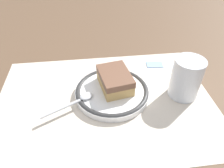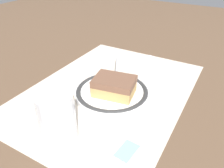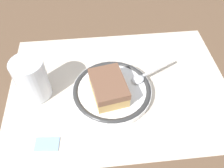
{
  "view_description": "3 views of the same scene",
  "coord_description": "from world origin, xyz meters",
  "px_view_note": "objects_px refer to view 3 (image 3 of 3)",
  "views": [
    {
      "loc": [
        -0.03,
        -0.38,
        0.38
      ],
      "look_at": [
        0.02,
        0.02,
        0.04
      ],
      "focal_mm": 34.0,
      "sensor_mm": 36.0,
      "label": 1
    },
    {
      "loc": [
        0.44,
        0.26,
        0.34
      ],
      "look_at": [
        0.02,
        0.02,
        0.04
      ],
      "focal_mm": 35.7,
      "sensor_mm": 36.0,
      "label": 2
    },
    {
      "loc": [
        0.06,
        0.37,
        0.46
      ],
      "look_at": [
        0.02,
        0.02,
        0.04
      ],
      "focal_mm": 37.46,
      "sensor_mm": 36.0,
      "label": 3
    }
  ],
  "objects_px": {
    "sugar_packet": "(47,144)",
    "cup": "(33,80)",
    "spoon": "(146,74)",
    "napkin": "(198,95)",
    "plate": "(112,91)",
    "cake_slice": "(109,88)"
  },
  "relations": [
    {
      "from": "cup",
      "to": "sugar_packet",
      "type": "bearing_deg",
      "value": 103.27
    },
    {
      "from": "spoon",
      "to": "sugar_packet",
      "type": "distance_m",
      "value": 0.28
    },
    {
      "from": "cup",
      "to": "napkin",
      "type": "xyz_separation_m",
      "value": [
        -0.39,
        0.05,
        -0.04
      ]
    },
    {
      "from": "spoon",
      "to": "sugar_packet",
      "type": "relative_size",
      "value": 2.54
    },
    {
      "from": "plate",
      "to": "cup",
      "type": "height_order",
      "value": "cup"
    },
    {
      "from": "cake_slice",
      "to": "spoon",
      "type": "xyz_separation_m",
      "value": [
        -0.1,
        -0.05,
        -0.02
      ]
    },
    {
      "from": "sugar_packet",
      "to": "cup",
      "type": "bearing_deg",
      "value": -76.73
    },
    {
      "from": "cup",
      "to": "napkin",
      "type": "height_order",
      "value": "cup"
    },
    {
      "from": "sugar_packet",
      "to": "napkin",
      "type": "bearing_deg",
      "value": -165.89
    },
    {
      "from": "plate",
      "to": "cake_slice",
      "type": "distance_m",
      "value": 0.03
    },
    {
      "from": "spoon",
      "to": "sugar_packet",
      "type": "bearing_deg",
      "value": 32.92
    },
    {
      "from": "sugar_packet",
      "to": "plate",
      "type": "bearing_deg",
      "value": -141.46
    },
    {
      "from": "spoon",
      "to": "napkin",
      "type": "height_order",
      "value": "spoon"
    },
    {
      "from": "cup",
      "to": "spoon",
      "type": "bearing_deg",
      "value": -177.48
    },
    {
      "from": "plate",
      "to": "sugar_packet",
      "type": "height_order",
      "value": "plate"
    },
    {
      "from": "cup",
      "to": "sugar_packet",
      "type": "distance_m",
      "value": 0.15
    },
    {
      "from": "cake_slice",
      "to": "napkin",
      "type": "xyz_separation_m",
      "value": [
        -0.22,
        0.02,
        -0.04
      ]
    },
    {
      "from": "spoon",
      "to": "sugar_packet",
      "type": "xyz_separation_m",
      "value": [
        0.24,
        0.15,
        -0.02
      ]
    },
    {
      "from": "plate",
      "to": "napkin",
      "type": "height_order",
      "value": "plate"
    },
    {
      "from": "cup",
      "to": "napkin",
      "type": "bearing_deg",
      "value": 172.38
    },
    {
      "from": "spoon",
      "to": "plate",
      "type": "bearing_deg",
      "value": 21.69
    },
    {
      "from": "plate",
      "to": "cup",
      "type": "relative_size",
      "value": 1.81
    }
  ]
}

